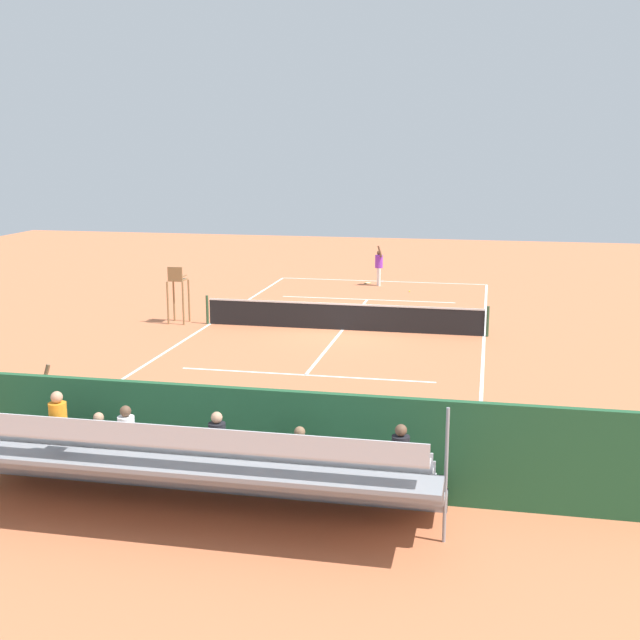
{
  "coord_description": "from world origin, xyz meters",
  "views": [
    {
      "loc": [
        -5.04,
        28.3,
        6.5
      ],
      "look_at": [
        0.0,
        4.0,
        1.2
      ],
      "focal_mm": 46.03,
      "sensor_mm": 36.0,
      "label": 1
    }
  ],
  "objects_px": {
    "tennis_net": "(343,316)",
    "equipment_bag": "(252,466)",
    "umpire_chair": "(177,288)",
    "courtside_bench": "(348,453)",
    "line_judge": "(44,408)",
    "tennis_ball_near": "(409,291)",
    "bleacher_stand": "(189,465)",
    "tennis_racket": "(368,283)",
    "tennis_player": "(379,264)"
  },
  "relations": [
    {
      "from": "tennis_net",
      "to": "courtside_bench",
      "type": "relative_size",
      "value": 5.72
    },
    {
      "from": "umpire_chair",
      "to": "tennis_player",
      "type": "bearing_deg",
      "value": -122.26
    },
    {
      "from": "equipment_bag",
      "to": "line_judge",
      "type": "height_order",
      "value": "line_judge"
    },
    {
      "from": "tennis_ball_near",
      "to": "bleacher_stand",
      "type": "bearing_deg",
      "value": 86.07
    },
    {
      "from": "umpire_chair",
      "to": "tennis_racket",
      "type": "bearing_deg",
      "value": -118.26
    },
    {
      "from": "tennis_net",
      "to": "courtside_bench",
      "type": "distance_m",
      "value": 13.5
    },
    {
      "from": "equipment_bag",
      "to": "tennis_racket",
      "type": "height_order",
      "value": "equipment_bag"
    },
    {
      "from": "umpire_chair",
      "to": "equipment_bag",
      "type": "relative_size",
      "value": 2.38
    },
    {
      "from": "equipment_bag",
      "to": "bleacher_stand",
      "type": "bearing_deg",
      "value": 73.24
    },
    {
      "from": "bleacher_stand",
      "to": "tennis_ball_near",
      "type": "height_order",
      "value": "bleacher_stand"
    },
    {
      "from": "tennis_net",
      "to": "line_judge",
      "type": "height_order",
      "value": "line_judge"
    },
    {
      "from": "umpire_chair",
      "to": "tennis_player",
      "type": "height_order",
      "value": "umpire_chair"
    },
    {
      "from": "tennis_player",
      "to": "tennis_racket",
      "type": "bearing_deg",
      "value": -44.39
    },
    {
      "from": "bleacher_stand",
      "to": "courtside_bench",
      "type": "distance_m",
      "value": 3.27
    },
    {
      "from": "tennis_racket",
      "to": "bleacher_stand",
      "type": "bearing_deg",
      "value": 91.29
    },
    {
      "from": "umpire_chair",
      "to": "tennis_racket",
      "type": "relative_size",
      "value": 3.67
    },
    {
      "from": "tennis_net",
      "to": "equipment_bag",
      "type": "height_order",
      "value": "tennis_net"
    },
    {
      "from": "courtside_bench",
      "to": "line_judge",
      "type": "bearing_deg",
      "value": -1.24
    },
    {
      "from": "tennis_player",
      "to": "tennis_racket",
      "type": "relative_size",
      "value": 3.3
    },
    {
      "from": "tennis_net",
      "to": "equipment_bag",
      "type": "distance_m",
      "value": 13.42
    },
    {
      "from": "tennis_player",
      "to": "tennis_ball_near",
      "type": "bearing_deg",
      "value": 137.93
    },
    {
      "from": "courtside_bench",
      "to": "tennis_player",
      "type": "bearing_deg",
      "value": -83.8
    },
    {
      "from": "bleacher_stand",
      "to": "equipment_bag",
      "type": "xyz_separation_m",
      "value": [
        -0.58,
        -1.93,
        -0.75
      ]
    },
    {
      "from": "tennis_net",
      "to": "equipment_bag",
      "type": "bearing_deg",
      "value": 92.36
    },
    {
      "from": "courtside_bench",
      "to": "line_judge",
      "type": "height_order",
      "value": "line_judge"
    },
    {
      "from": "umpire_chair",
      "to": "line_judge",
      "type": "bearing_deg",
      "value": 98.99
    },
    {
      "from": "tennis_player",
      "to": "tennis_ball_near",
      "type": "distance_m",
      "value": 2.37
    },
    {
      "from": "tennis_racket",
      "to": "tennis_ball_near",
      "type": "height_order",
      "value": "tennis_ball_near"
    },
    {
      "from": "umpire_chair",
      "to": "equipment_bag",
      "type": "xyz_separation_m",
      "value": [
        -6.75,
        13.29,
        -1.13
      ]
    },
    {
      "from": "tennis_net",
      "to": "equipment_bag",
      "type": "relative_size",
      "value": 11.44
    },
    {
      "from": "tennis_net",
      "to": "line_judge",
      "type": "xyz_separation_m",
      "value": [
        4.14,
        13.13,
        0.51
      ]
    },
    {
      "from": "line_judge",
      "to": "bleacher_stand",
      "type": "bearing_deg",
      "value": 151.81
    },
    {
      "from": "courtside_bench",
      "to": "tennis_racket",
      "type": "bearing_deg",
      "value": -82.51
    },
    {
      "from": "bleacher_stand",
      "to": "courtside_bench",
      "type": "bearing_deg",
      "value": -140.71
    },
    {
      "from": "tennis_net",
      "to": "bleacher_stand",
      "type": "bearing_deg",
      "value": 89.89
    },
    {
      "from": "tennis_net",
      "to": "tennis_racket",
      "type": "xyz_separation_m",
      "value": [
        0.61,
        -10.29,
        -0.49
      ]
    },
    {
      "from": "tennis_net",
      "to": "line_judge",
      "type": "bearing_deg",
      "value": 72.49
    },
    {
      "from": "tennis_player",
      "to": "tennis_racket",
      "type": "height_order",
      "value": "tennis_player"
    },
    {
      "from": "tennis_net",
      "to": "tennis_racket",
      "type": "relative_size",
      "value": 17.65
    },
    {
      "from": "bleacher_stand",
      "to": "equipment_bag",
      "type": "distance_m",
      "value": 2.15
    },
    {
      "from": "tennis_racket",
      "to": "tennis_ball_near",
      "type": "xyz_separation_m",
      "value": [
        -2.2,
        2.03,
        0.02
      ]
    },
    {
      "from": "bleacher_stand",
      "to": "tennis_player",
      "type": "xyz_separation_m",
      "value": [
        -0.02,
        -25.04,
        0.09
      ]
    },
    {
      "from": "courtside_bench",
      "to": "umpire_chair",
      "type": "bearing_deg",
      "value": -56.58
    },
    {
      "from": "tennis_net",
      "to": "bleacher_stand",
      "type": "relative_size",
      "value": 1.14
    },
    {
      "from": "courtside_bench",
      "to": "tennis_racket",
      "type": "xyz_separation_m",
      "value": [
        3.1,
        -23.57,
        -0.54
      ]
    },
    {
      "from": "equipment_bag",
      "to": "tennis_ball_near",
      "type": "bearing_deg",
      "value": -92.75
    },
    {
      "from": "umpire_chair",
      "to": "line_judge",
      "type": "height_order",
      "value": "umpire_chair"
    },
    {
      "from": "umpire_chair",
      "to": "tennis_racket",
      "type": "height_order",
      "value": "umpire_chair"
    },
    {
      "from": "umpire_chair",
      "to": "line_judge",
      "type": "relative_size",
      "value": 1.11
    },
    {
      "from": "courtside_bench",
      "to": "tennis_ball_near",
      "type": "distance_m",
      "value": 21.56
    }
  ]
}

